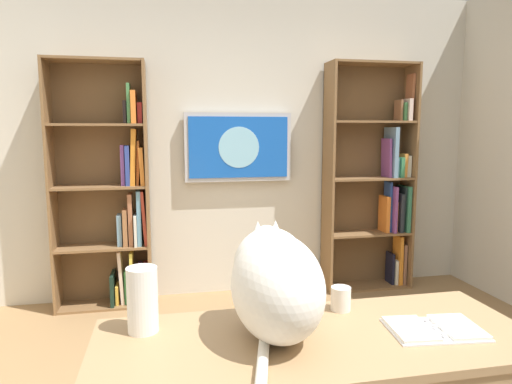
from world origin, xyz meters
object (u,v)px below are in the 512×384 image
object	(u,v)px
wall_mounted_tv	(238,147)
coffee_mug	(341,299)
bookshelf_right	(114,198)
bookshelf_left	(377,183)
open_binder	(434,329)
cat	(275,280)
paper_towel_roll	(142,300)
desk	(319,369)

from	to	relation	value
wall_mounted_tv	coffee_mug	distance (m)	2.37
bookshelf_right	bookshelf_left	bearing A→B (deg)	-179.97
bookshelf_right	coffee_mug	xyz separation A→B (m)	(-1.11, 2.22, -0.12)
bookshelf_left	open_binder	xyz separation A→B (m)	(0.99, 2.47, -0.23)
cat	bookshelf_left	bearing A→B (deg)	-123.37
wall_mounted_tv	paper_towel_roll	size ratio (longest dim) A/B	3.96
bookshelf_left	coffee_mug	bearing A→B (deg)	60.59
cat	coffee_mug	size ratio (longest dim) A/B	6.22
open_binder	coffee_mug	bearing A→B (deg)	-43.86
bookshelf_left	desk	size ratio (longest dim) A/B	1.32
bookshelf_right	cat	size ratio (longest dim) A/B	3.41
open_binder	paper_towel_roll	world-z (taller)	paper_towel_roll
bookshelf_left	cat	bearing A→B (deg)	56.63
desk	coffee_mug	size ratio (longest dim) A/B	16.35
bookshelf_left	paper_towel_roll	world-z (taller)	bookshelf_left
desk	open_binder	xyz separation A→B (m)	(-0.43, 0.02, 0.12)
desk	bookshelf_left	bearing A→B (deg)	-120.13
bookshelf_left	paper_towel_roll	bearing A→B (deg)	48.16
wall_mounted_tv	paper_towel_roll	bearing A→B (deg)	72.63
bookshelf_right	desk	bearing A→B (deg)	110.87
wall_mounted_tv	desk	xyz separation A→B (m)	(0.13, 2.54, -0.69)
desk	coffee_mug	bearing A→B (deg)	-126.56
wall_mounted_tv	paper_towel_roll	distance (m)	2.50
cat	coffee_mug	bearing A→B (deg)	-153.45
bookshelf_left	bookshelf_right	bearing A→B (deg)	0.03
cat	paper_towel_roll	size ratio (longest dim) A/B	2.50
desk	paper_towel_roll	world-z (taller)	paper_towel_roll
wall_mounted_tv	open_binder	distance (m)	2.64
wall_mounted_tv	coffee_mug	bearing A→B (deg)	91.03
bookshelf_right	wall_mounted_tv	world-z (taller)	bookshelf_right
bookshelf_left	wall_mounted_tv	xyz separation A→B (m)	(1.30, -0.08, 0.34)
cat	paper_towel_roll	bearing A→B (deg)	-13.97
cat	open_binder	distance (m)	0.61
wall_mounted_tv	cat	size ratio (longest dim) A/B	1.58
cat	paper_towel_roll	xyz separation A→B (m)	(0.46, -0.11, -0.08)
coffee_mug	paper_towel_roll	bearing A→B (deg)	3.14
bookshelf_right	cat	distance (m)	2.51
bookshelf_right	paper_towel_roll	distance (m)	2.29
cat	coffee_mug	distance (m)	0.38
bookshelf_right	coffee_mug	distance (m)	2.49
bookshelf_left	paper_towel_roll	size ratio (longest dim) A/B	8.70
open_binder	coffee_mug	xyz separation A→B (m)	(0.26, -0.25, 0.04)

